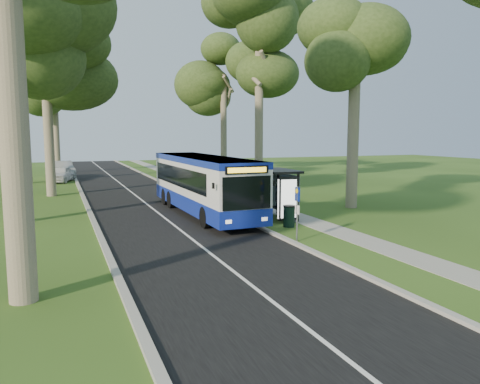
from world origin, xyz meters
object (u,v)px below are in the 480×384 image
at_px(bus, 203,185).
at_px(bus_shelter, 283,185).
at_px(bus_stop_sign, 297,207).
at_px(car_white, 61,174).
at_px(car_silver, 62,170).
at_px(litter_bin, 289,216).

relative_size(bus, bus_shelter, 3.96).
height_order(bus, bus_shelter, bus).
distance_m(bus_stop_sign, car_white, 29.81).
bearing_deg(bus_shelter, car_silver, 112.38).
bearing_deg(car_white, bus_stop_sign, -57.84).
bearing_deg(bus_shelter, bus, 140.72).
height_order(bus, bus_stop_sign, bus).
bearing_deg(car_white, car_silver, 102.03).
xyz_separation_m(litter_bin, car_white, (-9.75, 25.74, 0.20)).
relative_size(bus_shelter, litter_bin, 2.94).
xyz_separation_m(car_white, car_silver, (0.19, 3.31, 0.14)).
distance_m(bus_stop_sign, car_silver, 32.95).
xyz_separation_m(bus_shelter, car_white, (-10.32, 23.93, -1.06)).
relative_size(bus_stop_sign, litter_bin, 2.21).
bearing_deg(car_silver, bus_shelter, -77.00).
xyz_separation_m(bus, car_white, (-7.02, 21.03, -0.91)).
bearing_deg(car_silver, litter_bin, -79.18).
xyz_separation_m(bus_shelter, car_silver, (-10.13, 27.25, -0.93)).
xyz_separation_m(bus_stop_sign, car_silver, (-8.48, 31.83, -0.57)).
bearing_deg(bus_stop_sign, car_white, 102.53).
distance_m(bus_shelter, car_white, 26.08).
relative_size(bus, car_silver, 2.30).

